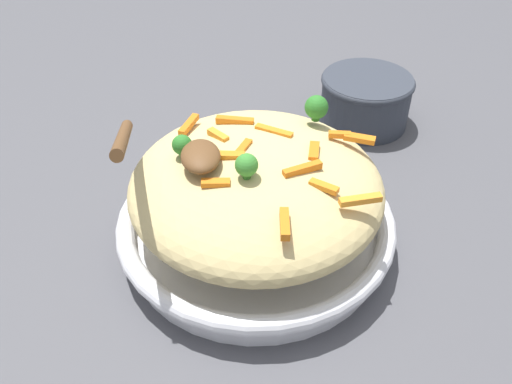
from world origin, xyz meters
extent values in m
plane|color=#4C4C51|center=(0.00, 0.00, 0.00)|extent=(2.40, 2.40, 0.00)
cylinder|color=silver|center=(0.00, 0.00, 0.01)|extent=(0.29, 0.29, 0.03)
torus|color=silver|center=(0.00, 0.00, 0.04)|extent=(0.31, 0.31, 0.02)
torus|color=black|center=(0.00, 0.00, 0.04)|extent=(0.31, 0.31, 0.00)
ellipsoid|color=#D1BA7A|center=(0.00, 0.00, 0.09)|extent=(0.28, 0.27, 0.08)
cube|color=orange|center=(0.06, 0.06, 0.12)|extent=(0.03, 0.03, 0.01)
cube|color=orange|center=(0.08, 0.09, 0.12)|extent=(0.01, 0.04, 0.01)
cube|color=orange|center=(-0.07, -0.01, 0.12)|extent=(0.02, 0.04, 0.01)
cube|color=orange|center=(-0.03, 0.10, 0.12)|extent=(0.01, 0.03, 0.01)
cube|color=orange|center=(-0.02, 0.12, 0.12)|extent=(0.02, 0.03, 0.01)
cube|color=orange|center=(0.03, 0.04, 0.13)|extent=(0.02, 0.04, 0.01)
cube|color=orange|center=(-0.04, -0.04, 0.13)|extent=(0.03, 0.02, 0.01)
cube|color=orange|center=(0.00, 0.06, 0.12)|extent=(0.03, 0.02, 0.01)
cube|color=orange|center=(-0.01, -0.01, 0.13)|extent=(0.03, 0.02, 0.01)
cube|color=orange|center=(-0.04, 0.03, 0.12)|extent=(0.03, 0.04, 0.01)
cube|color=orange|center=(0.04, -0.04, 0.13)|extent=(0.01, 0.03, 0.01)
cube|color=orange|center=(0.10, 0.01, 0.12)|extent=(0.04, 0.01, 0.01)
cube|color=orange|center=(0.00, -0.03, 0.13)|extent=(0.02, 0.04, 0.01)
cube|color=orange|center=(-0.07, -0.07, 0.12)|extent=(0.04, 0.03, 0.01)
cylinder|color=#296820|center=(-0.07, 0.08, 0.12)|extent=(0.01, 0.01, 0.01)
sphere|color=#2D7A28|center=(-0.07, 0.08, 0.14)|extent=(0.03, 0.03, 0.03)
cylinder|color=#377928|center=(0.04, -0.01, 0.13)|extent=(0.01, 0.01, 0.01)
sphere|color=#3D8E33|center=(0.04, -0.01, 0.14)|extent=(0.02, 0.02, 0.02)
cylinder|color=#296820|center=(-0.02, -0.07, 0.12)|extent=(0.01, 0.01, 0.01)
sphere|color=#2D7A28|center=(-0.02, -0.07, 0.13)|extent=(0.02, 0.02, 0.02)
ellipsoid|color=brown|center=(0.01, -0.06, 0.14)|extent=(0.06, 0.04, 0.02)
cylinder|color=brown|center=(0.01, -0.13, 0.17)|extent=(0.15, 0.02, 0.07)
cylinder|color=#333842|center=(-0.24, 0.20, 0.04)|extent=(0.13, 0.13, 0.08)
torus|color=#333842|center=(-0.24, 0.20, 0.07)|extent=(0.14, 0.14, 0.01)
camera|label=1|loc=(0.45, -0.06, 0.45)|focal=37.97mm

